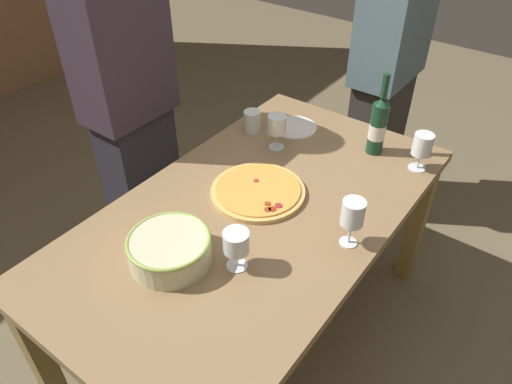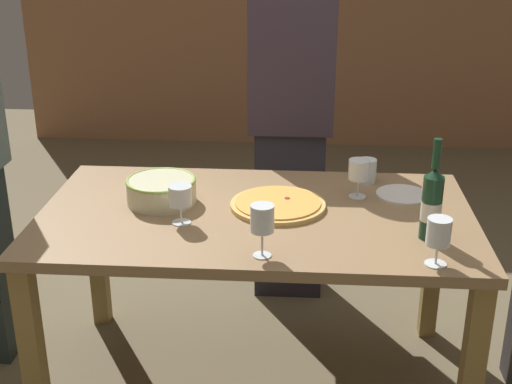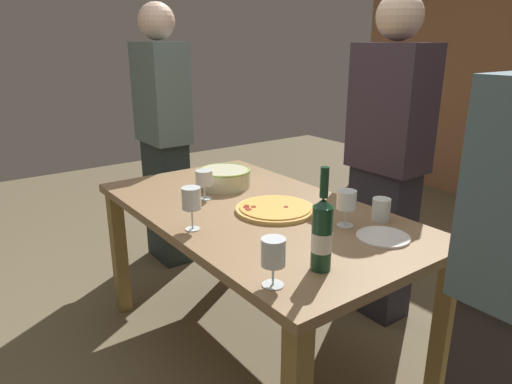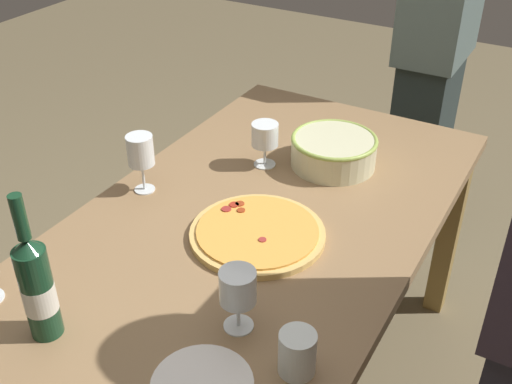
{
  "view_description": "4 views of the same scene",
  "coord_description": "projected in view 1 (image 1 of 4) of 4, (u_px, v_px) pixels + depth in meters",
  "views": [
    {
      "loc": [
        -1.07,
        -0.79,
        1.88
      ],
      "look_at": [
        0.0,
        0.0,
        0.83
      ],
      "focal_mm": 33.72,
      "sensor_mm": 36.0,
      "label": 1
    },
    {
      "loc": [
        0.17,
        -2.36,
        1.79
      ],
      "look_at": [
        0.0,
        0.0,
        0.83
      ],
      "focal_mm": 49.19,
      "sensor_mm": 36.0,
      "label": 2
    },
    {
      "loc": [
        1.6,
        -1.18,
        1.48
      ],
      "look_at": [
        0.0,
        0.0,
        0.83
      ],
      "focal_mm": 32.72,
      "sensor_mm": 36.0,
      "label": 3
    },
    {
      "loc": [
        1.22,
        0.7,
        1.74
      ],
      "look_at": [
        0.0,
        0.0,
        0.83
      ],
      "focal_mm": 43.75,
      "sensor_mm": 36.0,
      "label": 4
    }
  ],
  "objects": [
    {
      "name": "wine_glass_far_left",
      "position": [
        236.0,
        244.0,
        1.47
      ],
      "size": [
        0.08,
        0.08,
        0.14
      ],
      "color": "white",
      "rests_on": "dining_table"
    },
    {
      "name": "dining_table",
      "position": [
        256.0,
        228.0,
        1.8
      ],
      "size": [
        1.6,
        0.9,
        0.75
      ],
      "color": "#8F6E4A",
      "rests_on": "ground"
    },
    {
      "name": "wine_glass_by_bottle",
      "position": [
        422.0,
        146.0,
        1.88
      ],
      "size": [
        0.08,
        0.08,
        0.16
      ],
      "color": "white",
      "rests_on": "dining_table"
    },
    {
      "name": "wine_glass_far_right",
      "position": [
        277.0,
        126.0,
        2.0
      ],
      "size": [
        0.08,
        0.08,
        0.15
      ],
      "color": "white",
      "rests_on": "dining_table"
    },
    {
      "name": "cup_amber",
      "position": [
        252.0,
        121.0,
        2.14
      ],
      "size": [
        0.08,
        0.08,
        0.1
      ],
      "primitive_type": "cylinder",
      "color": "silver",
      "rests_on": "dining_table"
    },
    {
      "name": "person_guest_left",
      "position": [
        387.0,
        74.0,
        2.48
      ],
      "size": [
        0.45,
        0.24,
        1.62
      ],
      "rotation": [
        0.0,
        0.0,
        -3.1
      ],
      "color": "#342F2E",
      "rests_on": "ground"
    },
    {
      "name": "wine_glass_near_pizza",
      "position": [
        353.0,
        214.0,
        1.53
      ],
      "size": [
        0.08,
        0.08,
        0.18
      ],
      "color": "white",
      "rests_on": "dining_table"
    },
    {
      "name": "person_guest_right",
      "position": [
        129.0,
        107.0,
        2.09
      ],
      "size": [
        0.38,
        0.24,
        1.7
      ],
      "rotation": [
        0.0,
        0.0,
        -1.71
      ],
      "color": "#292631",
      "rests_on": "ground"
    },
    {
      "name": "side_plate",
      "position": [
        294.0,
        127.0,
        2.18
      ],
      "size": [
        0.21,
        0.21,
        0.01
      ],
      "primitive_type": "cylinder",
      "color": "white",
      "rests_on": "dining_table"
    },
    {
      "name": "ground_plane",
      "position": [
        256.0,
        333.0,
        2.21
      ],
      "size": [
        8.0,
        8.0,
        0.0
      ],
      "primitive_type": "plane",
      "color": "brown"
    },
    {
      "name": "pizza",
      "position": [
        258.0,
        191.0,
        1.81
      ],
      "size": [
        0.36,
        0.36,
        0.03
      ],
      "color": "#E0B461",
      "rests_on": "dining_table"
    },
    {
      "name": "wine_bottle",
      "position": [
        378.0,
        125.0,
        1.96
      ],
      "size": [
        0.07,
        0.07,
        0.35
      ],
      "color": "#163A23",
      "rests_on": "dining_table"
    },
    {
      "name": "serving_bowl",
      "position": [
        170.0,
        249.0,
        1.51
      ],
      "size": [
        0.27,
        0.27,
        0.1
      ],
      "color": "beige",
      "rests_on": "dining_table"
    }
  ]
}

